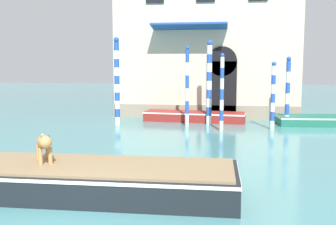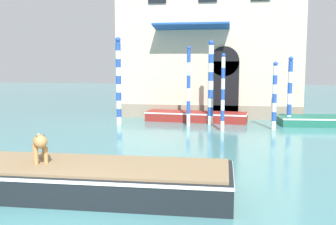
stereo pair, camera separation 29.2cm
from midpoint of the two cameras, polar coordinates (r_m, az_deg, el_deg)
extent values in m
cube|color=gray|center=(23.54, 4.94, 0.10)|extent=(11.15, 0.16, 0.81)
cube|color=black|center=(23.38, 7.44, 3.21)|extent=(1.73, 0.14, 3.41)
cylinder|color=black|center=(23.33, 7.50, 7.38)|extent=(1.73, 0.14, 1.73)
cube|color=#1E4C99|center=(22.90, 2.71, 12.41)|extent=(4.34, 1.40, 0.29)
cube|color=black|center=(10.04, -11.28, -9.67)|extent=(6.99, 2.40, 0.70)
cube|color=white|center=(9.96, -11.32, -8.08)|extent=(7.02, 2.43, 0.08)
cube|color=#8C7251|center=(9.94, -11.33, -7.58)|extent=(6.78, 2.21, 0.06)
cylinder|color=tan|center=(10.20, -17.51, -6.01)|extent=(0.10, 0.10, 0.42)
cylinder|color=tan|center=(10.18, -18.82, -6.08)|extent=(0.10, 0.10, 0.42)
cylinder|color=tan|center=(10.77, -17.82, -5.34)|extent=(0.10, 0.10, 0.42)
cylinder|color=tan|center=(10.76, -19.05, -5.41)|extent=(0.10, 0.10, 0.42)
ellipsoid|color=tan|center=(10.42, -18.36, -4.08)|extent=(0.69, 0.84, 0.33)
ellipsoid|color=#382D23|center=(10.51, -18.44, -3.48)|extent=(0.38, 0.41, 0.12)
sphere|color=tan|center=(9.98, -18.18, -4.11)|extent=(0.31, 0.31, 0.31)
cone|color=#382D23|center=(9.97, -17.71, -3.42)|extent=(0.09, 0.09, 0.12)
cone|color=#382D23|center=(9.96, -18.69, -3.47)|extent=(0.09, 0.09, 0.12)
cylinder|color=tan|center=(10.83, -18.56, -3.41)|extent=(0.20, 0.27, 0.22)
cube|color=maroon|center=(22.40, 3.47, -0.58)|extent=(5.79, 2.00, 0.55)
cube|color=white|center=(22.37, 3.48, -0.04)|extent=(5.82, 2.03, 0.08)
cube|color=#9EA3A8|center=(22.40, 3.47, -0.65)|extent=(3.21, 1.39, 0.49)
cylinder|color=white|center=(20.58, 2.37, -1.08)|extent=(0.19, 0.19, 0.66)
cylinder|color=#234CAD|center=(20.50, 2.38, 0.76)|extent=(0.19, 0.19, 0.66)
cylinder|color=white|center=(20.44, 2.39, 2.61)|extent=(0.19, 0.19, 0.66)
cylinder|color=#234CAD|center=(20.40, 2.40, 4.47)|extent=(0.19, 0.19, 0.66)
cylinder|color=white|center=(20.38, 2.41, 6.33)|extent=(0.19, 0.19, 0.66)
cylinder|color=#234CAD|center=(20.39, 2.42, 8.20)|extent=(0.19, 0.19, 0.66)
sphere|color=#234CAD|center=(20.40, 2.42, 9.37)|extent=(0.20, 0.20, 0.20)
cylinder|color=white|center=(21.77, 16.47, -1.04)|extent=(0.23, 0.23, 0.57)
cylinder|color=#234CAD|center=(21.70, 16.52, 0.44)|extent=(0.23, 0.23, 0.57)
cylinder|color=white|center=(21.65, 16.57, 1.94)|extent=(0.23, 0.23, 0.57)
cylinder|color=#234CAD|center=(21.61, 16.62, 3.44)|extent=(0.23, 0.23, 0.57)
cylinder|color=white|center=(21.58, 16.68, 4.94)|extent=(0.23, 0.23, 0.57)
cylinder|color=#234CAD|center=(21.57, 16.73, 6.45)|extent=(0.23, 0.23, 0.57)
sphere|color=#234CAD|center=(21.58, 16.76, 7.48)|extent=(0.24, 0.24, 0.24)
cylinder|color=white|center=(21.12, -7.72, -1.24)|extent=(0.27, 0.27, 0.44)
cylinder|color=#234CAD|center=(21.07, -7.74, -0.06)|extent=(0.27, 0.27, 0.44)
cylinder|color=white|center=(21.02, -7.76, 1.12)|extent=(0.27, 0.27, 0.44)
cylinder|color=#234CAD|center=(20.98, -7.78, 2.31)|extent=(0.27, 0.27, 0.44)
cylinder|color=white|center=(20.95, -7.80, 3.51)|extent=(0.27, 0.27, 0.44)
cylinder|color=#234CAD|center=(20.93, -7.82, 4.70)|extent=(0.27, 0.27, 0.44)
cylinder|color=white|center=(20.92, -7.84, 5.90)|extent=(0.27, 0.27, 0.44)
cylinder|color=#234CAD|center=(20.91, -7.86, 7.10)|extent=(0.27, 0.27, 0.44)
cylinder|color=white|center=(20.92, -7.88, 8.30)|extent=(0.27, 0.27, 0.44)
cylinder|color=#234CAD|center=(20.93, -7.90, 9.49)|extent=(0.27, 0.27, 0.44)
sphere|color=#234CAD|center=(20.95, -7.92, 10.42)|extent=(0.28, 0.28, 0.28)
cylinder|color=white|center=(21.33, 5.54, -1.08)|extent=(0.28, 0.28, 0.47)
cylinder|color=#234CAD|center=(21.27, 5.55, 0.17)|extent=(0.28, 0.28, 0.47)
cylinder|color=white|center=(21.22, 5.57, 1.43)|extent=(0.28, 0.28, 0.47)
cylinder|color=#234CAD|center=(21.18, 5.58, 2.70)|extent=(0.28, 0.28, 0.47)
cylinder|color=white|center=(21.15, 5.60, 3.96)|extent=(0.28, 0.28, 0.47)
cylinder|color=#234CAD|center=(21.14, 5.61, 5.24)|extent=(0.28, 0.28, 0.47)
cylinder|color=white|center=(21.13, 5.63, 6.51)|extent=(0.28, 0.28, 0.47)
cylinder|color=#234CAD|center=(21.13, 5.64, 7.78)|extent=(0.28, 0.28, 0.47)
cylinder|color=white|center=(21.14, 5.66, 9.06)|extent=(0.28, 0.28, 0.47)
sphere|color=#234CAD|center=(21.16, 5.67, 10.03)|extent=(0.29, 0.29, 0.29)
cylinder|color=white|center=(19.19, 7.32, -1.94)|extent=(0.18, 0.18, 0.51)
cylinder|color=#234CAD|center=(19.12, 7.34, -0.43)|extent=(0.18, 0.18, 0.51)
cylinder|color=white|center=(19.06, 7.36, 1.09)|extent=(0.18, 0.18, 0.51)
cylinder|color=#234CAD|center=(19.02, 7.39, 2.62)|extent=(0.18, 0.18, 0.51)
cylinder|color=white|center=(18.99, 7.41, 4.16)|extent=(0.18, 0.18, 0.51)
cylinder|color=#234CAD|center=(18.97, 7.43, 5.70)|extent=(0.18, 0.18, 0.51)
cylinder|color=white|center=(18.97, 7.46, 7.24)|extent=(0.18, 0.18, 0.51)
sphere|color=#234CAD|center=(18.97, 7.47, 8.26)|extent=(0.19, 0.19, 0.19)
cylinder|color=white|center=(20.10, 14.46, -1.79)|extent=(0.21, 0.21, 0.45)
cylinder|color=#234CAD|center=(20.04, 14.50, -0.52)|extent=(0.21, 0.21, 0.45)
cylinder|color=white|center=(19.99, 14.54, 0.76)|extent=(0.21, 0.21, 0.45)
cylinder|color=#234CAD|center=(19.95, 14.58, 2.04)|extent=(0.21, 0.21, 0.45)
cylinder|color=white|center=(19.91, 14.62, 3.33)|extent=(0.21, 0.21, 0.45)
cylinder|color=#234CAD|center=(19.89, 14.66, 4.62)|extent=(0.21, 0.21, 0.45)
cylinder|color=white|center=(19.88, 14.70, 5.92)|extent=(0.21, 0.21, 0.45)
sphere|color=#234CAD|center=(19.88, 14.73, 6.84)|extent=(0.22, 0.22, 0.22)
camera|label=1|loc=(0.15, -90.51, -0.06)|focal=42.00mm
camera|label=2|loc=(0.15, 89.49, 0.06)|focal=42.00mm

